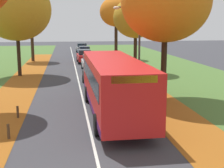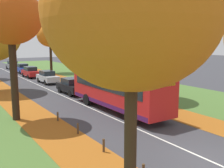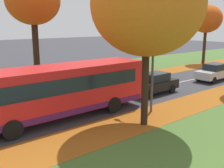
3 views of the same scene
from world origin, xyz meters
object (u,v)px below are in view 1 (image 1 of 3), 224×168
tree_left_far (31,15)px  tree_right_mid (136,18)px  tree_right_near (166,2)px  tree_right_far (116,12)px  tree_left_mid (16,9)px  car_red_third_in_line (84,56)px  streetlamp_right (135,40)px  bus (113,83)px  car_black_lead (95,75)px  bollard_fourth (8,132)px  car_silver_following (90,63)px  car_grey_trailing (82,48)px  car_blue_fourth_in_line (84,52)px  bollard_fifth (18,112)px

tree_left_far → tree_right_mid: bearing=-45.3°
tree_right_near → tree_right_far: size_ratio=1.03×
tree_left_mid → car_red_third_in_line: (6.61, 9.19, -5.27)m
streetlamp_right → bus: (-2.21, -4.76, -2.03)m
bus → car_black_lead: (-0.25, 8.09, -0.89)m
bus → bollard_fourth: bearing=-147.9°
tree_right_near → streetlamp_right: 3.40m
tree_right_near → car_silver_following: (-3.66, 13.31, -5.34)m
tree_left_mid → bus: tree_left_mid is taller
tree_right_near → tree_right_mid: bearing=86.7°
tree_right_mid → streetlamp_right: tree_right_mid is taller
bollard_fourth → bus: bus is taller
tree_left_mid → tree_left_far: tree_left_mid is taller
tree_left_far → tree_right_far: bearing=6.8°
car_silver_following → tree_left_far: bearing=126.6°
bollard_fourth → streetlamp_right: streetlamp_right is taller
streetlamp_right → car_silver_following: streetlamp_right is taller
tree_right_far → car_silver_following: tree_right_far is taller
tree_left_mid → tree_right_far: size_ratio=1.06×
tree_right_mid → streetlamp_right: size_ratio=1.23×
tree_left_mid → tree_left_far: bearing=89.6°
tree_right_near → tree_right_mid: 11.28m
car_red_third_in_line → tree_right_mid: bearing=-62.5°
bus → car_grey_trailing: bearing=89.7°
tree_right_far → bollard_fourth: tree_right_far is taller
tree_left_far → car_black_lead: tree_left_far is taller
tree_right_far → car_red_third_in_line: bearing=-140.8°
tree_left_far → car_red_third_in_line: size_ratio=1.83×
car_black_lead → car_grey_trailing: (0.45, 28.20, 0.00)m
streetlamp_right → car_black_lead: size_ratio=1.42×
tree_left_far → tree_right_near: 24.75m
tree_right_far → bus: (-4.45, -26.68, -4.68)m
car_red_third_in_line → car_blue_fourth_in_line: size_ratio=1.01×
bollard_fifth → streetlamp_right: bearing=33.8°
tree_right_far → bus: 27.45m
tree_right_mid → car_black_lead: tree_right_mid is taller
tree_left_far → car_red_third_in_line: (6.54, -2.45, -5.10)m
car_grey_trailing → car_silver_following: bearing=-90.4°
bollard_fourth → car_silver_following: car_silver_following is taller
tree_left_mid → bus: size_ratio=0.86×
car_blue_fourth_in_line → car_grey_trailing: size_ratio=0.99×
tree_right_mid → bollard_fifth: (-9.39, -14.22, -5.06)m
bollard_fifth → car_grey_trailing: car_grey_trailing is taller
bollard_fifth → car_silver_following: bearing=72.7°
tree_right_near → car_silver_following: size_ratio=2.06×
car_black_lead → car_grey_trailing: bearing=89.1°
tree_right_near → bollard_fourth: tree_right_near is taller
streetlamp_right → car_red_third_in_line: 18.53m
tree_right_near → bollard_fourth: size_ratio=13.20×
tree_right_near → car_silver_following: tree_right_near is taller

